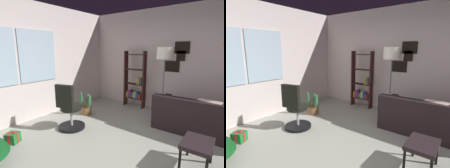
# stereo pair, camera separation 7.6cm
# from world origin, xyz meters

# --- Properties ---
(ground_plane) EXTENTS (4.81, 5.90, 0.10)m
(ground_plane) POSITION_xyz_m (0.00, 0.00, -0.05)
(ground_plane) COLOR #AFB0A1
(wall_back_with_windows) EXTENTS (4.81, 0.12, 2.74)m
(wall_back_with_windows) POSITION_xyz_m (-0.02, 3.00, 1.38)
(wall_back_with_windows) COLOR silver
(wall_back_with_windows) RESTS_ON ground_plane
(wall_right_with_frames) EXTENTS (0.12, 5.90, 2.74)m
(wall_right_with_frames) POSITION_xyz_m (2.45, 0.00, 1.37)
(wall_right_with_frames) COLOR silver
(wall_right_with_frames) RESTS_ON ground_plane
(couch) EXTENTS (1.63, 1.93, 0.76)m
(couch) POSITION_xyz_m (1.70, -0.63, 0.26)
(couch) COLOR black
(couch) RESTS_ON ground_plane
(footstool) EXTENTS (0.53, 0.39, 0.40)m
(footstool) POSITION_xyz_m (0.32, -0.60, 0.35)
(footstool) COLOR black
(footstool) RESTS_ON ground_plane
(gift_box_green) EXTENTS (0.27, 0.27, 0.20)m
(gift_box_green) POSITION_xyz_m (-0.93, 2.21, 0.09)
(gift_box_green) COLOR #1E722D
(gift_box_green) RESTS_ON ground_plane
(office_chair) EXTENTS (0.56, 0.56, 0.98)m
(office_chair) POSITION_xyz_m (0.06, 1.81, 0.38)
(office_chair) COLOR black
(office_chair) RESTS_ON ground_plane
(bookshelf) EXTENTS (0.18, 0.64, 1.62)m
(bookshelf) POSITION_xyz_m (2.19, 1.44, 0.71)
(bookshelf) COLOR #381A18
(bookshelf) RESTS_ON ground_plane
(floor_lamp) EXTENTS (0.40, 0.40, 1.72)m
(floor_lamp) POSITION_xyz_m (1.89, 0.50, 1.48)
(floor_lamp) COLOR slate
(floor_lamp) RESTS_ON ground_plane
(potted_plant) EXTENTS (0.39, 0.47, 0.64)m
(potted_plant) POSITION_xyz_m (0.88, 2.16, 0.24)
(potted_plant) COLOR olive
(potted_plant) RESTS_ON ground_plane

